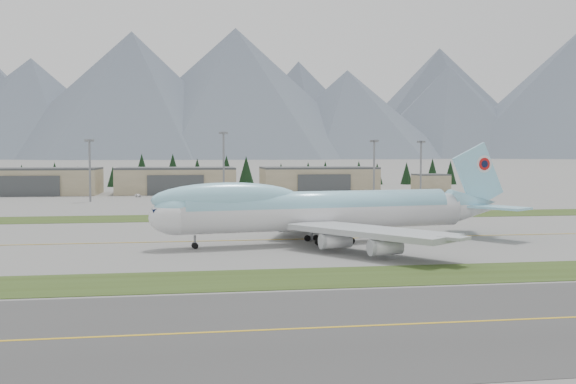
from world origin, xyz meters
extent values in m
plane|color=#60605E|center=(0.00, 0.00, 0.00)|extent=(7000.00, 7000.00, 0.00)
cube|color=#314217|center=(0.00, -38.00, 0.00)|extent=(400.00, 14.00, 0.08)
cube|color=#314217|center=(0.00, 45.00, 0.00)|extent=(400.00, 18.00, 0.08)
cube|color=#343434|center=(0.00, -62.00, 0.00)|extent=(400.00, 32.00, 0.04)
cube|color=gold|center=(0.00, 0.00, 0.00)|extent=(400.00, 0.40, 0.02)
cube|color=gold|center=(0.00, -62.00, 0.00)|extent=(400.00, 0.40, 0.02)
cylinder|color=white|center=(15.11, -5.40, 5.54)|extent=(53.78, 14.43, 6.21)
cylinder|color=#95DAF4|center=(14.17, -5.54, 6.68)|extent=(49.94, 13.36, 5.73)
ellipsoid|color=white|center=(-11.30, -9.54, 5.54)|extent=(10.77, 7.67, 6.21)
ellipsoid|color=#95DAF4|center=(-11.30, -9.54, 6.68)|extent=(9.02, 6.49, 5.26)
ellipsoid|color=#95DAF4|center=(-2.81, -8.21, 8.50)|extent=(26.85, 9.30, 5.73)
cube|color=#0C1433|center=(-14.60, -10.06, 6.78)|extent=(2.41, 2.77, 1.24)
cone|color=white|center=(46.24, -0.51, 5.54)|extent=(12.26, 7.79, 6.08)
cone|color=#95DAF4|center=(46.24, -0.51, 6.68)|extent=(11.23, 7.10, 5.54)
cube|color=#95DAF4|center=(47.18, -0.36, 12.03)|extent=(11.51, 2.36, 13.18)
cylinder|color=white|center=(48.25, 0.20, 14.32)|extent=(3.43, 0.72, 3.44)
cylinder|color=red|center=(48.24, 0.29, 14.32)|extent=(2.48, 0.57, 2.48)
cylinder|color=#0C1433|center=(48.22, 0.39, 14.32)|extent=(1.44, 0.41, 1.43)
cube|color=#95DAF4|center=(47.24, 5.45, 6.11)|extent=(8.41, 11.68, 0.44)
cube|color=#95DAF4|center=(49.01, -5.87, 6.11)|extent=(10.62, 11.91, 0.44)
cube|color=#ABAFB3|center=(14.55, 10.46, 3.82)|extent=(17.93, 30.04, 0.95)
cube|color=#ABAFB3|center=(19.44, -20.66, 3.82)|extent=(24.46, 28.35, 0.95)
cylinder|color=white|center=(10.81, 6.01, 2.01)|extent=(5.28, 3.13, 2.39)
cylinder|color=white|center=(14.05, 15.51, 2.01)|extent=(5.28, 3.13, 2.39)
cylinder|color=white|center=(14.51, -17.57, 2.01)|extent=(5.28, 3.13, 2.39)
cylinder|color=white|center=(20.51, -25.62, 2.01)|extent=(5.28, 3.13, 2.39)
cylinder|color=slate|center=(-8.47, -9.10, 1.15)|extent=(0.48, 0.48, 2.29)
cylinder|color=slate|center=(13.25, -2.79, 1.24)|extent=(0.61, 0.61, 2.48)
cylinder|color=slate|center=(14.14, -8.45, 1.24)|extent=(0.61, 0.61, 2.48)
cylinder|color=slate|center=(17.97, -2.05, 1.24)|extent=(0.61, 0.61, 2.48)
cylinder|color=slate|center=(18.86, -7.71, 1.24)|extent=(0.61, 0.61, 2.48)
cylinder|color=black|center=(-8.41, -9.48, 0.53)|extent=(1.09, 0.49, 1.05)
cylinder|color=black|center=(-8.53, -8.72, 0.53)|extent=(1.09, 0.49, 1.05)
cylinder|color=black|center=(13.25, -2.79, 0.57)|extent=(1.21, 0.65, 1.15)
cylinder|color=black|center=(14.14, -8.45, 0.57)|extent=(1.21, 0.65, 1.15)
cylinder|color=black|center=(17.97, -2.05, 0.57)|extent=(1.21, 0.65, 1.15)
cylinder|color=black|center=(18.86, -7.71, 0.57)|extent=(1.21, 0.65, 1.15)
cube|color=gray|center=(-70.00, 150.00, 5.00)|extent=(48.00, 26.00, 10.00)
cube|color=#3D4043|center=(-70.00, 150.00, 10.40)|extent=(48.00, 26.00, 0.80)
cube|color=#3D4043|center=(-70.00, 136.70, 4.00)|extent=(22.08, 0.60, 8.00)
cube|color=gray|center=(-15.00, 150.00, 5.00)|extent=(48.00, 26.00, 10.00)
cube|color=#3D4043|center=(-15.00, 150.00, 10.40)|extent=(48.00, 26.00, 0.80)
cube|color=#3D4043|center=(-15.00, 136.70, 4.00)|extent=(22.08, 0.60, 8.00)
cube|color=gray|center=(45.00, 150.00, 5.00)|extent=(48.00, 26.00, 10.00)
cube|color=#3D4043|center=(45.00, 150.00, 10.40)|extent=(48.00, 26.00, 0.80)
cube|color=#3D4043|center=(45.00, 136.70, 4.00)|extent=(22.08, 0.60, 8.00)
cube|color=gray|center=(95.00, 148.00, 3.50)|extent=(14.00, 12.00, 7.00)
cube|color=#3D4043|center=(95.00, 148.00, 7.30)|extent=(14.00, 12.00, 0.60)
cylinder|color=slate|center=(-43.14, 106.44, 10.25)|extent=(0.70, 0.70, 20.51)
cube|color=slate|center=(-43.14, 106.44, 20.91)|extent=(3.20, 3.20, 0.80)
cylinder|color=slate|center=(2.68, 111.47, 11.73)|extent=(0.70, 0.70, 23.46)
cube|color=slate|center=(2.68, 111.47, 23.86)|extent=(3.20, 3.20, 0.80)
cylinder|color=slate|center=(57.03, 106.13, 10.31)|extent=(0.70, 0.70, 20.62)
cube|color=slate|center=(57.03, 106.13, 21.02)|extent=(3.20, 3.20, 0.80)
cylinder|color=slate|center=(77.35, 112.85, 10.25)|extent=(0.70, 0.70, 20.50)
cube|color=slate|center=(77.35, 112.85, 20.90)|extent=(3.20, 3.20, 0.80)
imported|color=white|center=(-28.93, 128.68, 0.00)|extent=(3.06, 3.86, 1.23)
imported|color=#B47A2D|center=(5.10, 129.52, 0.00)|extent=(3.36, 2.15, 1.05)
imported|color=#ADADB2|center=(74.68, 138.58, 0.00)|extent=(1.46, 3.53, 1.02)
cone|color=black|center=(-92.36, 215.19, 5.59)|extent=(6.26, 6.26, 11.17)
cone|color=black|center=(-76.17, 213.12, 6.15)|extent=(6.89, 6.89, 12.30)
cone|color=black|center=(-64.89, 211.72, 5.14)|extent=(5.76, 5.76, 10.29)
cone|color=black|center=(-47.43, 208.23, 5.13)|extent=(5.74, 5.74, 10.25)
cone|color=black|center=(-33.42, 210.32, 8.26)|extent=(9.25, 9.25, 16.52)
cone|color=black|center=(-18.16, 215.56, 8.28)|extent=(9.27, 9.27, 16.55)
cone|color=black|center=(-5.68, 215.12, 7.06)|extent=(7.90, 7.90, 14.11)
cone|color=black|center=(9.31, 213.41, 7.87)|extent=(8.81, 8.81, 15.73)
cone|color=black|center=(19.29, 210.54, 7.63)|extent=(8.54, 8.54, 15.26)
cone|color=black|center=(37.79, 212.65, 5.75)|extent=(6.44, 6.44, 11.50)
cone|color=black|center=(52.27, 212.97, 6.12)|extent=(6.85, 6.85, 12.24)
cone|color=black|center=(60.49, 208.08, 6.30)|extent=(7.06, 7.06, 12.60)
cone|color=black|center=(80.45, 215.15, 6.34)|extent=(7.10, 7.10, 12.67)
cone|color=black|center=(90.08, 213.29, 5.79)|extent=(6.48, 6.48, 11.57)
cone|color=black|center=(105.98, 211.66, 6.02)|extent=(6.74, 6.74, 12.04)
cone|color=black|center=(119.41, 208.60, 7.04)|extent=(7.88, 7.88, 14.07)
cone|color=black|center=(129.56, 208.49, 6.39)|extent=(7.16, 7.16, 12.78)
cone|color=#495062|center=(-550.00, 2214.43, 173.23)|extent=(821.55, 821.55, 346.46)
cone|color=silver|center=(-550.00, 2214.43, 277.16)|extent=(312.19, 312.19, 138.58)
cone|color=#495062|center=(-200.00, 2093.36, 212.25)|extent=(894.77, 894.77, 424.51)
cone|color=silver|center=(-200.00, 2093.36, 339.61)|extent=(340.01, 340.01, 169.80)
cone|color=#495062|center=(150.00, 2146.45, 228.15)|extent=(996.51, 996.51, 456.29)
cone|color=silver|center=(150.00, 2146.45, 365.03)|extent=(378.67, 378.67, 182.52)
cone|color=#495062|center=(550.00, 2141.24, 158.55)|extent=(753.29, 753.29, 317.10)
cone|color=silver|center=(550.00, 2141.24, 253.68)|extent=(286.25, 286.25, 126.84)
cone|color=#495062|center=(1000.00, 2298.95, 182.66)|extent=(774.69, 774.69, 365.31)
cone|color=silver|center=(1000.00, 2298.95, 292.25)|extent=(294.38, 294.38, 146.13)
cone|color=#495062|center=(-200.00, 2900.00, 253.43)|extent=(1013.71, 1013.71, 506.86)
cone|color=silver|center=(-200.00, 2900.00, 395.35)|extent=(405.48, 405.48, 223.02)
cone|color=#495062|center=(500.00, 2900.00, 227.23)|extent=(908.93, 908.93, 454.47)
cone|color=silver|center=(500.00, 2900.00, 354.48)|extent=(363.57, 363.57, 199.97)
cone|color=#495062|center=(1200.00, 2900.00, 266.83)|extent=(1067.33, 1067.33, 533.66)
cone|color=silver|center=(1200.00, 2900.00, 416.26)|extent=(426.93, 426.93, 234.81)
cone|color=#495062|center=(1900.00, 2900.00, 261.93)|extent=(1047.70, 1047.70, 523.85)
cone|color=silver|center=(1900.00, 2900.00, 408.60)|extent=(419.08, 419.08, 230.49)
camera|label=1|loc=(-9.06, -120.00, 16.28)|focal=40.00mm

